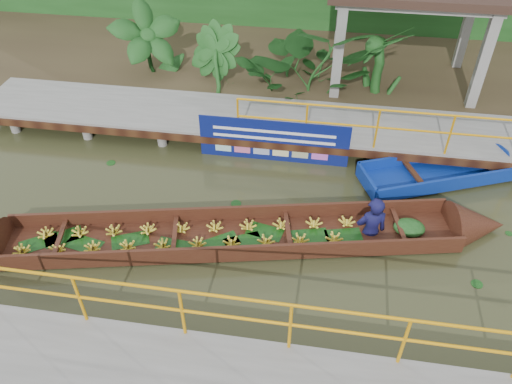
# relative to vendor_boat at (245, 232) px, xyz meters

# --- Properties ---
(ground) EXTENTS (80.00, 80.00, 0.00)m
(ground) POSITION_rel_vendor_boat_xyz_m (0.34, 0.33, -0.23)
(ground) COLOR #313319
(ground) RESTS_ON ground
(land_strip) EXTENTS (30.00, 8.00, 0.45)m
(land_strip) POSITION_rel_vendor_boat_xyz_m (0.34, 7.83, -0.01)
(land_strip) COLOR #332719
(land_strip) RESTS_ON ground
(far_dock) EXTENTS (16.00, 2.06, 1.66)m
(far_dock) POSITION_rel_vendor_boat_xyz_m (0.36, 3.76, 0.25)
(far_dock) COLOR slate
(far_dock) RESTS_ON ground
(vendor_boat) EXTENTS (11.13, 3.38, 2.24)m
(vendor_boat) POSITION_rel_vendor_boat_xyz_m (0.00, 0.00, 0.00)
(vendor_boat) COLOR #34150E
(vendor_boat) RESTS_ON ground
(moored_blue_boat) EXTENTS (4.12, 2.48, 0.96)m
(moored_blue_boat) POSITION_rel_vendor_boat_xyz_m (4.89, 2.99, -0.06)
(moored_blue_boat) COLOR navy
(moored_blue_boat) RESTS_ON ground
(blue_banner) EXTENTS (3.58, 0.04, 1.12)m
(blue_banner) POSITION_rel_vendor_boat_xyz_m (0.21, 2.81, 0.32)
(blue_banner) COLOR #0B155B
(blue_banner) RESTS_ON ground
(tropical_plants) EXTENTS (14.52, 1.52, 1.90)m
(tropical_plants) POSITION_rel_vendor_boat_xyz_m (2.43, 5.63, 1.17)
(tropical_plants) COLOR #153E14
(tropical_plants) RESTS_ON ground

